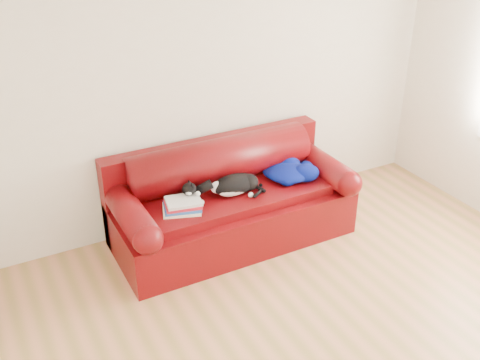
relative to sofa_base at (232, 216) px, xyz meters
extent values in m
plane|color=olive|center=(0.12, -1.49, -0.24)|extent=(4.50, 4.50, 0.00)
cube|color=beige|center=(0.12, 0.51, 1.06)|extent=(4.50, 0.02, 2.60)
cube|color=#3E0302|center=(0.00, 0.01, -0.03)|extent=(2.10, 0.90, 0.42)
cube|color=#3E0302|center=(0.00, -0.04, 0.21)|extent=(1.66, 0.62, 0.10)
cylinder|color=black|center=(-0.93, -0.32, -0.21)|extent=(0.06, 0.06, 0.05)
cylinder|color=black|center=(0.93, -0.32, -0.21)|extent=(0.06, 0.06, 0.05)
cylinder|color=black|center=(-0.93, 0.34, -0.21)|extent=(0.06, 0.06, 0.05)
cylinder|color=black|center=(0.93, 0.34, -0.21)|extent=(0.06, 0.06, 0.05)
cube|color=#3E0302|center=(0.00, 0.37, 0.19)|extent=(2.10, 0.18, 0.85)
cylinder|color=#3E0302|center=(0.00, 0.26, 0.44)|extent=(1.70, 0.40, 0.40)
cylinder|color=#3E0302|center=(-0.93, 0.01, 0.30)|extent=(0.24, 0.88, 0.24)
sphere|color=#3E0302|center=(-0.93, -0.43, 0.30)|extent=(0.24, 0.24, 0.24)
cylinder|color=#3E0302|center=(0.93, 0.01, 0.30)|extent=(0.24, 0.88, 0.24)
sphere|color=#3E0302|center=(0.93, -0.43, 0.30)|extent=(0.24, 0.24, 0.24)
cube|color=white|center=(-0.51, -0.11, 0.28)|extent=(0.37, 0.32, 0.02)
cube|color=white|center=(-0.51, -0.11, 0.28)|extent=(0.35, 0.31, 0.02)
cube|color=#1F55AC|center=(-0.51, -0.11, 0.30)|extent=(0.35, 0.30, 0.02)
cube|color=white|center=(-0.51, -0.11, 0.30)|extent=(0.34, 0.29, 0.02)
cube|color=red|center=(-0.51, -0.11, 0.33)|extent=(0.33, 0.28, 0.02)
cube|color=white|center=(-0.51, -0.11, 0.33)|extent=(0.32, 0.27, 0.02)
cube|color=silver|center=(-0.51, -0.11, 0.35)|extent=(0.32, 0.26, 0.02)
cube|color=white|center=(-0.51, -0.11, 0.35)|extent=(0.30, 0.25, 0.02)
ellipsoid|color=black|center=(0.00, -0.05, 0.35)|extent=(0.45, 0.32, 0.17)
ellipsoid|color=silver|center=(-0.03, -0.09, 0.32)|extent=(0.31, 0.20, 0.11)
ellipsoid|color=silver|center=(-0.16, -0.04, 0.35)|extent=(0.14, 0.13, 0.11)
ellipsoid|color=black|center=(0.12, -0.07, 0.33)|extent=(0.20, 0.20, 0.14)
ellipsoid|color=black|center=(-0.26, 0.02, 0.40)|extent=(0.15, 0.14, 0.11)
ellipsoid|color=silver|center=(-0.28, -0.02, 0.39)|extent=(0.07, 0.06, 0.04)
sphere|color=#BF7272|center=(-0.29, -0.02, 0.39)|extent=(0.01, 0.01, 0.01)
cone|color=black|center=(-0.25, -0.01, 0.45)|extent=(0.05, 0.05, 0.05)
cone|color=black|center=(-0.24, 0.04, 0.45)|extent=(0.05, 0.05, 0.05)
cylinder|color=black|center=(0.20, -0.12, 0.29)|extent=(0.06, 0.15, 0.04)
sphere|color=silver|center=(-0.20, -0.04, 0.28)|extent=(0.04, 0.04, 0.04)
sphere|color=silver|center=(0.09, -0.17, 0.28)|extent=(0.04, 0.04, 0.04)
ellipsoid|color=#02104D|center=(0.55, -0.04, 0.33)|extent=(0.50, 0.47, 0.13)
ellipsoid|color=#02104D|center=(0.67, -0.13, 0.34)|extent=(0.30, 0.28, 0.15)
ellipsoid|color=#02104D|center=(0.48, 0.06, 0.31)|extent=(0.32, 0.34, 0.10)
ellipsoid|color=#02104D|center=(0.63, 0.06, 0.34)|extent=(0.25, 0.22, 0.15)
ellipsoid|color=#02104D|center=(0.48, -0.13, 0.31)|extent=(0.20, 0.21, 0.10)
ellipsoid|color=white|center=(0.60, -0.13, 0.35)|extent=(0.19, 0.11, 0.04)
camera|label=1|loc=(-1.94, -3.82, 2.66)|focal=42.00mm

